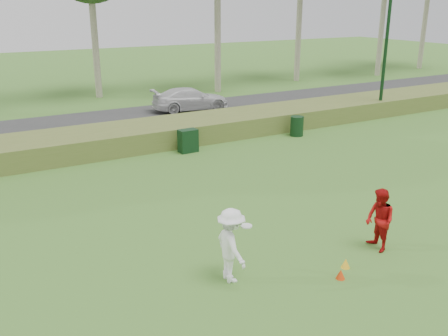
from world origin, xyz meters
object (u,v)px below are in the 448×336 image
cone_orange (341,274)px  lamp_post (389,12)px  trash_bin (297,126)px  car_right (190,99)px  player_white (231,245)px  cone_yellow (346,263)px  player_red (380,220)px  utility_cabinet (188,141)px

cone_orange → lamp_post: bearing=41.3°
trash_bin → car_right: car_right is taller
player_white → cone_yellow: 2.95m
car_right → cone_yellow: bearing=173.0°
player_red → cone_orange: player_red is taller
lamp_post → trash_bin: (-6.64, -1.10, -5.12)m
utility_cabinet → lamp_post: bearing=2.8°
cone_yellow → utility_cabinet: (0.93, 10.74, 0.37)m
trash_bin → player_red: bearing=-117.1°
lamp_post → cone_orange: lamp_post is taller
player_red → car_right: 18.23m
player_red → utility_cabinet: (-0.44, 10.43, -0.34)m
player_white → utility_cabinet: (3.63, 9.84, -0.40)m
player_white → trash_bin: player_white is taller
cone_orange → car_right: 19.27m
utility_cabinet → player_red: bearing=-89.3°
cone_yellow → cone_orange: bearing=-144.5°
cone_yellow → car_right: bearing=75.6°
lamp_post → trash_bin: size_ratio=8.72×
utility_cabinet → trash_bin: utility_cabinet is taller
lamp_post → trash_bin: 8.46m
player_white → trash_bin: (9.35, 9.72, -0.42)m
player_white → car_right: (7.40, 17.33, -0.18)m
cone_yellow → trash_bin: bearing=58.0°
player_red → cone_yellow: (-1.37, -0.31, -0.71)m
player_red → car_right: size_ratio=0.37×
utility_cabinet → car_right: size_ratio=0.22×
cone_orange → cone_yellow: size_ratio=0.99×
lamp_post → utility_cabinet: size_ratio=8.31×
trash_bin → cone_orange: bearing=-123.0°
player_white → trash_bin: 13.49m
cone_yellow → car_right: size_ratio=0.05×
utility_cabinet → car_right: bearing=61.6°
player_red → player_white: bearing=-86.9°
utility_cabinet → car_right: 8.39m
lamp_post → cone_orange: size_ratio=34.24×
cone_orange → utility_cabinet: 11.16m
player_white → player_red: bearing=-94.3°
cone_yellow → trash_bin: 12.53m
trash_bin → cone_yellow: bearing=-122.0°
player_white → player_red: size_ratio=1.07×
player_red → cone_yellow: bearing=-65.8°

